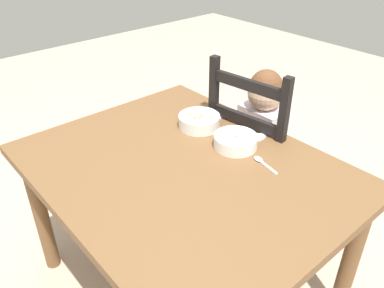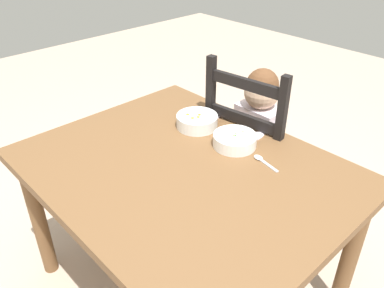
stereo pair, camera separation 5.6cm
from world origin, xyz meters
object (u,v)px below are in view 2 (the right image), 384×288
(child_figure, at_px, (254,132))
(spoon, at_px, (262,160))
(dining_table, at_px, (185,185))
(dining_chair, at_px, (253,158))
(bowl_of_carrots, at_px, (197,121))
(bowl_of_peas, at_px, (235,140))

(child_figure, bearing_deg, spoon, -48.15)
(dining_table, xyz_separation_m, spoon, (0.19, 0.25, 0.10))
(dining_table, relative_size, child_figure, 1.34)
(dining_chair, relative_size, child_figure, 1.07)
(child_figure, xyz_separation_m, bowl_of_carrots, (-0.12, -0.29, 0.13))
(bowl_of_carrots, bearing_deg, spoon, -1.23)
(dining_chair, xyz_separation_m, bowl_of_carrots, (-0.12, -0.29, 0.28))
(dining_chair, xyz_separation_m, bowl_of_peas, (0.11, -0.29, 0.28))
(dining_table, relative_size, bowl_of_carrots, 6.67)
(dining_table, bearing_deg, dining_chair, 97.64)
(dining_table, height_order, bowl_of_carrots, bowl_of_carrots)
(spoon, bearing_deg, child_figure, 131.85)
(dining_table, xyz_separation_m, dining_chair, (-0.07, 0.55, -0.16))
(bowl_of_peas, bearing_deg, bowl_of_carrots, -179.98)
(dining_chair, height_order, child_figure, dining_chair)
(dining_chair, distance_m, bowl_of_carrots, 0.43)
(dining_table, height_order, child_figure, child_figure)
(dining_chair, bearing_deg, child_figure, -161.84)
(dining_table, distance_m, spoon, 0.33)
(child_figure, distance_m, spoon, 0.42)
(child_figure, bearing_deg, dining_chair, 18.16)
(child_figure, height_order, spoon, child_figure)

